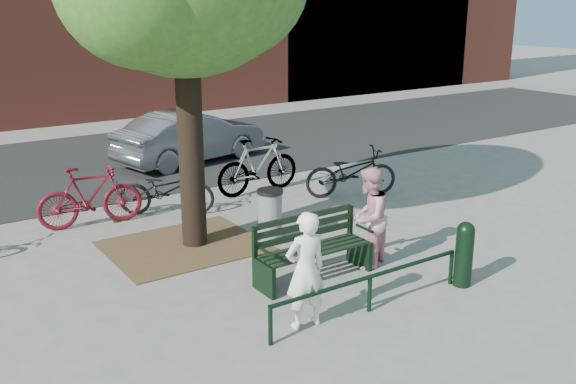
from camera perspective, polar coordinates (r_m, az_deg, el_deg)
ground at (r=9.28m, az=2.30°, el=-7.72°), size 90.00×90.00×0.00m
dirt_pit at (r=10.57m, az=-9.23°, el=-4.75°), size 2.40×2.00×0.02m
road at (r=16.55m, az=-15.38°, el=2.69°), size 40.00×7.00×0.01m
park_bench at (r=9.15m, az=2.04°, el=-4.83°), size 1.74×0.54×0.97m
guard_railing at (r=8.27m, az=7.30°, el=-7.97°), size 3.06×0.06×0.51m
person_left at (r=7.72m, az=1.57°, el=-6.96°), size 0.57×0.40×1.47m
person_right at (r=9.52m, az=7.17°, el=-2.28°), size 0.93×0.87×1.52m
bollard at (r=9.22m, az=15.40°, el=-5.14°), size 0.25×0.25×0.94m
litter_bin at (r=10.53m, az=-1.60°, el=-2.08°), size 0.43×0.43×0.88m
bicycle_b at (r=11.74m, az=-17.19°, el=-0.37°), size 1.86×0.74×1.09m
bicycle_c at (r=12.07m, az=-10.77°, el=0.17°), size 1.83×1.46×0.93m
bicycle_d at (r=13.18m, az=-2.68°, el=2.36°), size 1.94×0.60×1.16m
bicycle_e at (r=13.03m, az=5.63°, el=1.75°), size 2.00×1.31×0.99m
parked_car at (r=15.93m, az=-8.63°, el=4.88°), size 4.04×2.13×1.27m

